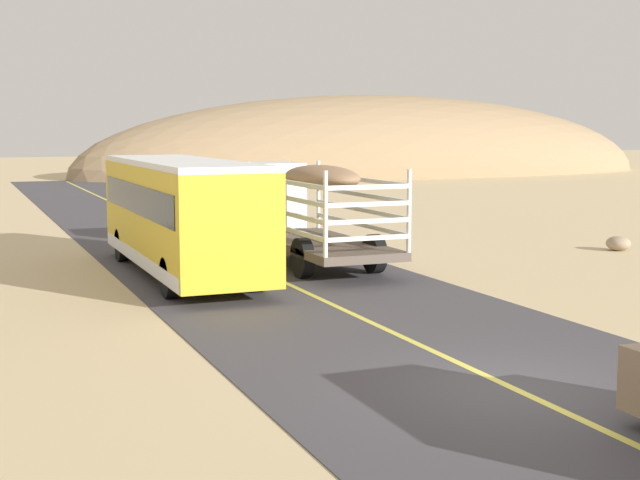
# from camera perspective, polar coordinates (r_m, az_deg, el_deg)

# --- Properties ---
(ground_plane) EXTENTS (240.00, 240.00, 0.00)m
(ground_plane) POSITION_cam_1_polar(r_m,az_deg,el_deg) (14.68, 12.02, -9.23)
(ground_plane) COLOR #CCB284
(road_surface) EXTENTS (8.00, 120.00, 0.02)m
(road_surface) POSITION_cam_1_polar(r_m,az_deg,el_deg) (14.67, 12.02, -9.19)
(road_surface) COLOR #423F44
(road_surface) RESTS_ON ground
(road_centre_line) EXTENTS (0.16, 117.60, 0.00)m
(road_centre_line) POSITION_cam_1_polar(r_m,az_deg,el_deg) (14.67, 12.02, -9.15)
(road_centre_line) COLOR #D8CC4C
(road_centre_line) RESTS_ON road_surface
(livestock_truck) EXTENTS (2.53, 9.70, 3.02)m
(livestock_truck) POSITION_cam_1_polar(r_m,az_deg,el_deg) (28.85, -2.37, 2.57)
(livestock_truck) COLOR silver
(livestock_truck) RESTS_ON road_surface
(bus) EXTENTS (2.54, 10.00, 3.21)m
(bus) POSITION_cam_1_polar(r_m,az_deg,el_deg) (25.03, -8.85, 1.69)
(bus) COLOR gold
(bus) RESTS_ON road_surface
(boulder_near_shoulder) EXTENTS (0.80, 0.82, 0.49)m
(boulder_near_shoulder) POSITION_cam_1_polar(r_m,az_deg,el_deg) (31.60, 18.52, -0.21)
(boulder_near_shoulder) COLOR gray
(boulder_near_shoulder) RESTS_ON ground
(distant_hill) EXTENTS (54.48, 18.14, 13.97)m
(distant_hill) POSITION_cam_1_polar(r_m,az_deg,el_deg) (80.18, 3.80, 4.24)
(distant_hill) COLOR #997C5A
(distant_hill) RESTS_ON ground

